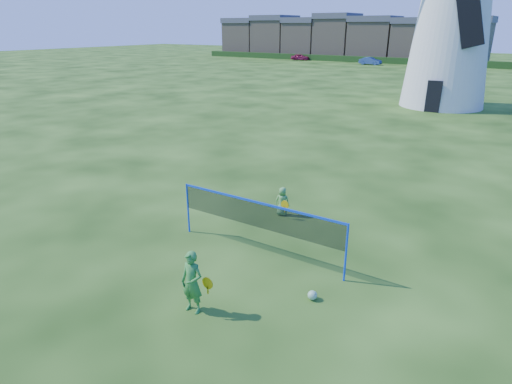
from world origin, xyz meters
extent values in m
plane|color=black|center=(0.00, 0.00, 0.00)|extent=(220.00, 220.00, 0.00)
cube|color=black|center=(0.04, 24.30, 1.12)|extent=(1.02, 0.12, 2.25)
cube|color=black|center=(0.04, 24.92, 5.10)|extent=(0.71, 0.12, 0.92)
cylinder|color=blue|center=(-1.80, -0.16, 0.78)|extent=(0.05, 0.05, 1.55)
cylinder|color=blue|center=(3.20, -0.16, 0.78)|extent=(0.05, 0.05, 1.55)
cube|color=black|center=(0.70, -0.16, 1.15)|extent=(5.00, 0.02, 0.70)
cube|color=blue|center=(0.70, -0.16, 1.52)|extent=(5.00, 0.02, 0.06)
imported|color=#368535|center=(0.88, -3.08, 0.72)|extent=(0.55, 0.38, 1.44)
cylinder|color=#E5B50C|center=(1.16, -2.90, 0.70)|extent=(0.28, 0.02, 0.28)
cube|color=#E5B50C|center=(1.16, -2.90, 0.53)|extent=(0.03, 0.02, 0.20)
imported|color=#5AA04D|center=(-0.04, 2.47, 0.48)|extent=(0.54, 0.42, 0.96)
cylinder|color=#E5B50C|center=(0.18, 2.25, 0.49)|extent=(0.28, 0.02, 0.28)
cube|color=#E5B50C|center=(0.18, 2.25, 0.32)|extent=(0.03, 0.02, 0.20)
sphere|color=green|center=(2.89, -1.29, 0.11)|extent=(0.22, 0.22, 0.22)
cube|color=gray|center=(-48.59, 72.00, 3.22)|extent=(6.81, 8.00, 6.45)
cube|color=#4C4C54|center=(-48.59, 72.00, 6.95)|extent=(7.11, 8.40, 1.00)
cube|color=gray|center=(-41.45, 72.00, 3.46)|extent=(6.88, 8.00, 6.91)
cube|color=#4C4C54|center=(-41.45, 72.00, 7.41)|extent=(7.18, 8.40, 1.00)
cube|color=gray|center=(-34.54, 72.00, 3.21)|extent=(6.35, 8.00, 6.43)
cube|color=#4C4C54|center=(-34.54, 72.00, 6.93)|extent=(6.65, 8.40, 1.00)
cube|color=gray|center=(-27.83, 72.00, 3.56)|extent=(6.45, 8.00, 7.11)
cube|color=#4C4C54|center=(-27.83, 72.00, 7.61)|extent=(6.75, 8.40, 1.00)
cube|color=gray|center=(-20.59, 72.00, 3.28)|extent=(7.43, 8.00, 6.56)
cube|color=#4C4C54|center=(-20.59, 72.00, 7.06)|extent=(7.73, 8.40, 1.00)
cube|color=gray|center=(-13.15, 72.00, 3.12)|extent=(6.86, 8.00, 6.23)
cube|color=#4C4C54|center=(-13.15, 72.00, 6.73)|extent=(7.16, 8.40, 1.00)
cube|color=gray|center=(-5.54, 72.00, 3.18)|extent=(7.77, 8.00, 6.35)
cube|color=#4C4C54|center=(-5.54, 72.00, 6.85)|extent=(8.07, 8.40, 1.00)
cube|color=#193814|center=(-22.00, 66.00, 0.50)|extent=(62.00, 0.80, 1.00)
imported|color=maroon|center=(-31.73, 64.87, 0.56)|extent=(3.56, 2.25, 1.13)
imported|color=navy|center=(-17.52, 62.09, 0.59)|extent=(3.59, 1.35, 1.17)
camera|label=1|loc=(6.33, -8.99, 5.86)|focal=30.21mm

